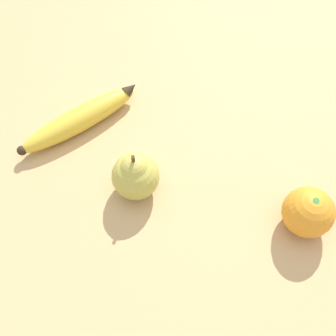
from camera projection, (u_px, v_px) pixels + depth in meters
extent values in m
plane|color=tan|center=(191.00, 203.00, 0.58)|extent=(3.00, 3.00, 0.00)
ellipsoid|color=gold|center=(80.00, 119.00, 0.64)|extent=(0.21, 0.13, 0.04)
cone|color=#2D2314|center=(131.00, 89.00, 0.67)|extent=(0.03, 0.03, 0.03)
sphere|color=#2D2314|center=(22.00, 151.00, 0.61)|extent=(0.02, 0.02, 0.02)
sphere|color=orange|center=(308.00, 212.00, 0.53)|extent=(0.07, 0.07, 0.07)
cylinder|color=#337A33|center=(316.00, 201.00, 0.51)|extent=(0.01, 0.01, 0.00)
sphere|color=#B7AD47|center=(136.00, 176.00, 0.57)|extent=(0.07, 0.07, 0.07)
sphere|color=#B7AD47|center=(135.00, 169.00, 0.55)|extent=(0.04, 0.04, 0.04)
cylinder|color=#4C3319|center=(133.00, 159.00, 0.53)|extent=(0.01, 0.01, 0.02)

